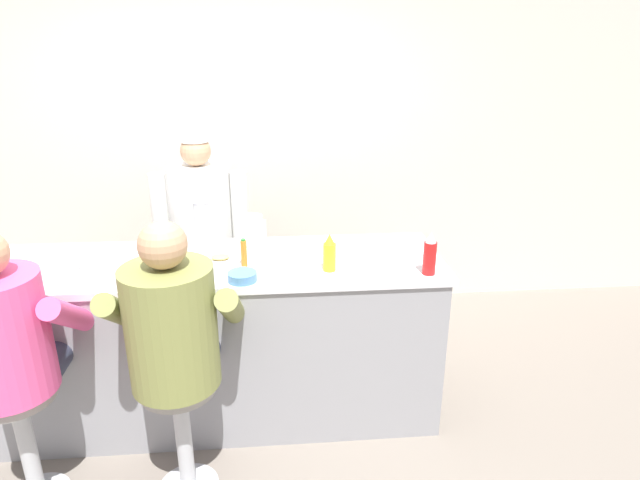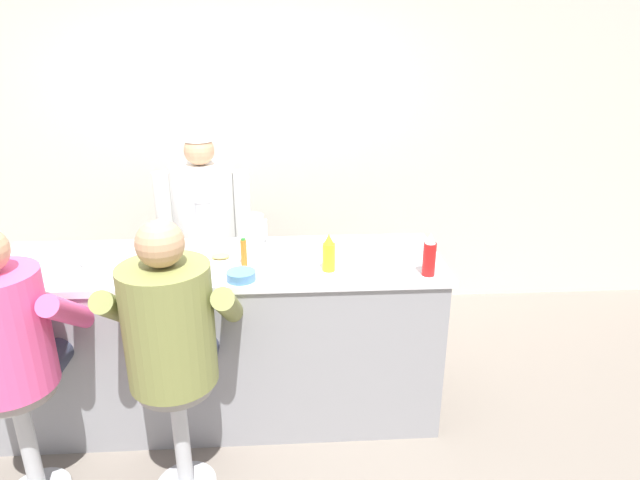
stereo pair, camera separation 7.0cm
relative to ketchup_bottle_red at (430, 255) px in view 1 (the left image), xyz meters
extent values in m
plane|color=slate|center=(-1.13, -0.09, -1.10)|extent=(20.00, 20.00, 0.00)
cube|color=beige|center=(-1.13, 1.78, 0.25)|extent=(10.00, 0.06, 2.70)
cube|color=gray|center=(-1.13, 0.28, -0.63)|extent=(2.49, 0.70, 0.96)
cube|color=silver|center=(-1.13, 0.28, -0.13)|extent=(2.54, 0.73, 0.04)
cylinder|color=red|center=(0.00, 0.00, -0.02)|extent=(0.07, 0.07, 0.18)
cone|color=white|center=(0.00, 0.00, 0.10)|extent=(0.05, 0.05, 0.05)
cylinder|color=yellow|center=(-0.52, 0.09, -0.03)|extent=(0.07, 0.07, 0.15)
cone|color=yellow|center=(-0.52, 0.09, 0.07)|extent=(0.05, 0.05, 0.05)
cylinder|color=orange|center=(-0.97, 0.19, -0.03)|extent=(0.03, 0.03, 0.15)
cylinder|color=#287F2D|center=(-0.97, 0.19, 0.05)|extent=(0.02, 0.02, 0.01)
cylinder|color=silver|center=(-0.94, 0.52, -0.02)|extent=(0.13, 0.13, 0.18)
cube|color=silver|center=(-0.86, 0.52, -0.01)|extent=(0.02, 0.02, 0.11)
cylinder|color=white|center=(-1.11, 0.26, -0.10)|extent=(0.22, 0.22, 0.02)
ellipsoid|color=#E0BC60|center=(-1.11, 0.26, -0.08)|extent=(0.10, 0.08, 0.03)
cylinder|color=#4C7FB7|center=(-0.97, 0.00, -0.08)|extent=(0.15, 0.15, 0.05)
cylinder|color=#4C7AB2|center=(-1.48, 0.27, -0.06)|extent=(0.09, 0.09, 0.10)
torus|color=#4C7AB2|center=(-1.43, 0.27, -0.05)|extent=(0.07, 0.02, 0.07)
cylinder|color=white|center=(-1.91, 0.22, -0.06)|extent=(0.09, 0.09, 0.09)
torus|color=white|center=(-1.85, 0.22, -0.06)|extent=(0.07, 0.02, 0.07)
cylinder|color=#B7BABF|center=(-1.22, 0.46, 0.04)|extent=(0.09, 0.09, 0.29)
cylinder|color=silver|center=(-1.22, 0.46, 0.19)|extent=(0.10, 0.10, 0.01)
cylinder|color=#B2B5BA|center=(-2.02, -0.35, -0.78)|extent=(0.08, 0.08, 0.60)
cylinder|color=gray|center=(-2.02, -0.35, -0.49)|extent=(0.36, 0.36, 0.05)
cylinder|color=#33384C|center=(-2.12, -0.15, -0.44)|extent=(0.15, 0.40, 0.15)
cylinder|color=#33384C|center=(-1.92, -0.15, -0.44)|extent=(0.15, 0.40, 0.15)
cylinder|color=#E54C8C|center=(-2.02, -0.35, -0.18)|extent=(0.40, 0.40, 0.57)
cylinder|color=#E54C8C|center=(-1.76, -0.23, -0.15)|extent=(0.10, 0.43, 0.35)
cylinder|color=#B2B5BA|center=(-1.28, -0.35, -0.78)|extent=(0.08, 0.08, 0.60)
cylinder|color=gray|center=(-1.28, -0.35, -0.49)|extent=(0.36, 0.36, 0.05)
cylinder|color=#33384C|center=(-1.38, -0.14, -0.44)|extent=(0.15, 0.41, 0.15)
cylinder|color=#33384C|center=(-1.18, -0.14, -0.44)|extent=(0.15, 0.41, 0.15)
cylinder|color=olive|center=(-1.28, -0.35, -0.17)|extent=(0.41, 0.41, 0.58)
cylinder|color=olive|center=(-1.54, -0.23, -0.14)|extent=(0.11, 0.44, 0.35)
cylinder|color=olive|center=(-1.02, -0.23, -0.14)|extent=(0.11, 0.44, 0.35)
sphere|color=tan|center=(-1.28, -0.35, 0.23)|extent=(0.21, 0.21, 0.21)
cube|color=#232328|center=(-1.31, 1.07, -0.71)|extent=(0.33, 0.18, 0.78)
cube|color=white|center=(-1.31, 1.02, -0.56)|extent=(0.29, 0.02, 0.47)
cylinder|color=white|center=(-1.31, 1.07, -0.03)|extent=(0.42, 0.42, 0.59)
sphere|color=tan|center=(-1.31, 1.07, 0.36)|extent=(0.20, 0.20, 0.20)
cylinder|color=white|center=(-1.31, 1.07, 0.50)|extent=(0.18, 0.18, 0.16)
cylinder|color=white|center=(-1.58, 1.07, -0.03)|extent=(0.12, 0.12, 0.50)
cylinder|color=white|center=(-1.04, 1.07, -0.03)|extent=(0.12, 0.12, 0.50)
camera|label=1|loc=(-0.80, -2.52, 1.04)|focal=30.00mm
camera|label=2|loc=(-0.73, -2.53, 1.04)|focal=30.00mm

